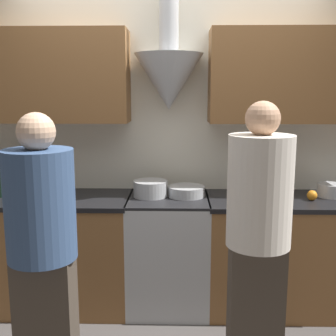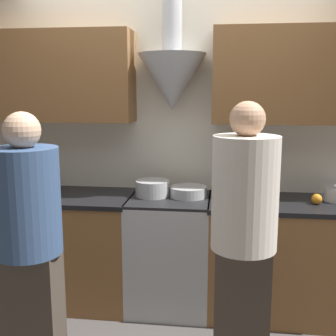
{
  "view_description": "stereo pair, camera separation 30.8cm",
  "coord_description": "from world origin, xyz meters",
  "px_view_note": "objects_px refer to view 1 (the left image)",
  "views": [
    {
      "loc": [
        0.07,
        -2.78,
        1.69
      ],
      "look_at": [
        0.0,
        0.25,
        1.13
      ],
      "focal_mm": 45.0,
      "sensor_mm": 36.0,
      "label": 1
    },
    {
      "loc": [
        0.38,
        -2.75,
        1.69
      ],
      "look_at": [
        0.0,
        0.25,
        1.13
      ],
      "focal_mm": 45.0,
      "sensor_mm": 36.0,
      "label": 2
    }
  ],
  "objects_px": {
    "stove_range": "(168,252)",
    "mixing_bowl": "(186,191)",
    "saucepan": "(330,190)",
    "person_foreground_left": "(43,251)",
    "person_foreground_right": "(258,237)",
    "wine_bottle_4": "(14,178)",
    "stock_pot": "(150,189)",
    "orange_fruit": "(312,195)"
  },
  "relations": [
    {
      "from": "stove_range",
      "to": "orange_fruit",
      "type": "distance_m",
      "value": 1.18
    },
    {
      "from": "stock_pot",
      "to": "person_foreground_left",
      "type": "xyz_separation_m",
      "value": [
        -0.49,
        -1.11,
        -0.08
      ]
    },
    {
      "from": "wine_bottle_4",
      "to": "stock_pot",
      "type": "height_order",
      "value": "wine_bottle_4"
    },
    {
      "from": "stove_range",
      "to": "person_foreground_left",
      "type": "xyz_separation_m",
      "value": [
        -0.63,
        -1.08,
        0.42
      ]
    },
    {
      "from": "mixing_bowl",
      "to": "stove_range",
      "type": "bearing_deg",
      "value": -160.11
    },
    {
      "from": "wine_bottle_4",
      "to": "person_foreground_left",
      "type": "xyz_separation_m",
      "value": [
        0.57,
        -1.09,
        -0.16
      ]
    },
    {
      "from": "stove_range",
      "to": "stock_pot",
      "type": "height_order",
      "value": "stock_pot"
    },
    {
      "from": "wine_bottle_4",
      "to": "saucepan",
      "type": "xyz_separation_m",
      "value": [
        2.45,
        0.05,
        -0.09
      ]
    },
    {
      "from": "mixing_bowl",
      "to": "person_foreground_right",
      "type": "bearing_deg",
      "value": -69.11
    },
    {
      "from": "person_foreground_right",
      "to": "orange_fruit",
      "type": "bearing_deg",
      "value": 57.14
    },
    {
      "from": "stock_pot",
      "to": "saucepan",
      "type": "xyz_separation_m",
      "value": [
        1.39,
        0.03,
        -0.01
      ]
    },
    {
      "from": "stove_range",
      "to": "stock_pot",
      "type": "relative_size",
      "value": 3.35
    },
    {
      "from": "saucepan",
      "to": "person_foreground_right",
      "type": "distance_m",
      "value": 1.24
    },
    {
      "from": "mixing_bowl",
      "to": "orange_fruit",
      "type": "distance_m",
      "value": 0.94
    },
    {
      "from": "saucepan",
      "to": "wine_bottle_4",
      "type": "bearing_deg",
      "value": -178.94
    },
    {
      "from": "stock_pot",
      "to": "person_foreground_right",
      "type": "distance_m",
      "value": 1.16
    },
    {
      "from": "stove_range",
      "to": "saucepan",
      "type": "distance_m",
      "value": 1.35
    },
    {
      "from": "stock_pot",
      "to": "person_foreground_right",
      "type": "xyz_separation_m",
      "value": [
        0.65,
        -0.96,
        -0.04
      ]
    },
    {
      "from": "wine_bottle_4",
      "to": "orange_fruit",
      "type": "relative_size",
      "value": 4.58
    },
    {
      "from": "saucepan",
      "to": "person_foreground_left",
      "type": "bearing_deg",
      "value": -148.75
    },
    {
      "from": "wine_bottle_4",
      "to": "person_foreground_right",
      "type": "relative_size",
      "value": 0.21
    },
    {
      "from": "stove_range",
      "to": "mixing_bowl",
      "type": "xyz_separation_m",
      "value": [
        0.14,
        0.05,
        0.48
      ]
    },
    {
      "from": "stock_pot",
      "to": "orange_fruit",
      "type": "height_order",
      "value": "stock_pot"
    },
    {
      "from": "saucepan",
      "to": "person_foreground_left",
      "type": "relative_size",
      "value": 0.13
    },
    {
      "from": "stock_pot",
      "to": "orange_fruit",
      "type": "relative_size",
      "value": 3.48
    },
    {
      "from": "orange_fruit",
      "to": "person_foreground_left",
      "type": "xyz_separation_m",
      "value": [
        -1.7,
        -1.02,
        -0.05
      ]
    },
    {
      "from": "person_foreground_left",
      "to": "person_foreground_right",
      "type": "height_order",
      "value": "person_foreground_right"
    },
    {
      "from": "stock_pot",
      "to": "saucepan",
      "type": "distance_m",
      "value": 1.39
    },
    {
      "from": "stock_pot",
      "to": "person_foreground_left",
      "type": "distance_m",
      "value": 1.22
    },
    {
      "from": "mixing_bowl",
      "to": "saucepan",
      "type": "xyz_separation_m",
      "value": [
        1.11,
        0.01,
        0.01
      ]
    },
    {
      "from": "orange_fruit",
      "to": "person_foreground_left",
      "type": "bearing_deg",
      "value": -148.99
    },
    {
      "from": "wine_bottle_4",
      "to": "person_foreground_left",
      "type": "relative_size",
      "value": 0.22
    },
    {
      "from": "mixing_bowl",
      "to": "person_foreground_right",
      "type": "xyz_separation_m",
      "value": [
        0.37,
        -0.98,
        -0.02
      ]
    },
    {
      "from": "wine_bottle_4",
      "to": "saucepan",
      "type": "relative_size",
      "value": 1.74
    },
    {
      "from": "wine_bottle_4",
      "to": "stock_pot",
      "type": "xyz_separation_m",
      "value": [
        1.06,
        0.02,
        -0.08
      ]
    },
    {
      "from": "person_foreground_right",
      "to": "mixing_bowl",
      "type": "bearing_deg",
      "value": 110.89
    },
    {
      "from": "person_foreground_left",
      "to": "person_foreground_right",
      "type": "relative_size",
      "value": 0.97
    },
    {
      "from": "stove_range",
      "to": "wine_bottle_4",
      "type": "height_order",
      "value": "wine_bottle_4"
    },
    {
      "from": "stove_range",
      "to": "saucepan",
      "type": "height_order",
      "value": "saucepan"
    },
    {
      "from": "wine_bottle_4",
      "to": "saucepan",
      "type": "height_order",
      "value": "wine_bottle_4"
    },
    {
      "from": "stock_pot",
      "to": "saucepan",
      "type": "height_order",
      "value": "stock_pot"
    },
    {
      "from": "orange_fruit",
      "to": "person_foreground_left",
      "type": "distance_m",
      "value": 1.99
    }
  ]
}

